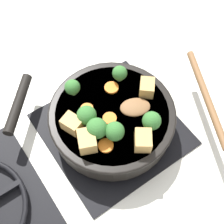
# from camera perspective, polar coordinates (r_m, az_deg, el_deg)

# --- Properties ---
(ground_plane) EXTENTS (2.40, 2.40, 0.00)m
(ground_plane) POSITION_cam_1_polar(r_m,az_deg,el_deg) (0.77, 0.00, -3.20)
(ground_plane) COLOR silver
(front_burner_grate) EXTENTS (0.31, 0.31, 0.03)m
(front_burner_grate) POSITION_cam_1_polar(r_m,az_deg,el_deg) (0.76, 0.00, -2.78)
(front_burner_grate) COLOR black
(front_burner_grate) RESTS_ON ground_plane
(skillet_pan) EXTENTS (0.36, 0.37, 0.06)m
(skillet_pan) POSITION_cam_1_polar(r_m,az_deg,el_deg) (0.72, -0.18, -1.02)
(skillet_pan) COLOR black
(skillet_pan) RESTS_ON front_burner_grate
(wooden_spoon) EXTENTS (0.24, 0.25, 0.02)m
(wooden_spoon) POSITION_cam_1_polar(r_m,az_deg,el_deg) (0.72, 11.98, 1.98)
(wooden_spoon) COLOR brown
(wooden_spoon) RESTS_ON skillet_pan
(tofu_cube_center_large) EXTENTS (0.06, 0.05, 0.04)m
(tofu_cube_center_large) POSITION_cam_1_polar(r_m,az_deg,el_deg) (0.64, -4.58, -5.28)
(tofu_cube_center_large) COLOR tan
(tofu_cube_center_large) RESTS_ON skillet_pan
(tofu_cube_near_handle) EXTENTS (0.05, 0.05, 0.03)m
(tofu_cube_near_handle) POSITION_cam_1_polar(r_m,az_deg,el_deg) (0.72, 6.34, 4.53)
(tofu_cube_near_handle) COLOR tan
(tofu_cube_near_handle) RESTS_ON skillet_pan
(tofu_cube_east_chunk) EXTENTS (0.05, 0.05, 0.03)m
(tofu_cube_east_chunk) POSITION_cam_1_polar(r_m,az_deg,el_deg) (0.67, -7.27, -2.17)
(tofu_cube_east_chunk) COLOR tan
(tofu_cube_east_chunk) RESTS_ON skillet_pan
(tofu_cube_west_chunk) EXTENTS (0.05, 0.05, 0.03)m
(tofu_cube_west_chunk) POSITION_cam_1_polar(r_m,az_deg,el_deg) (0.65, 5.69, -5.19)
(tofu_cube_west_chunk) COLOR tan
(tofu_cube_west_chunk) RESTS_ON skillet_pan
(broccoli_floret_near_spoon) EXTENTS (0.04, 0.04, 0.04)m
(broccoli_floret_near_spoon) POSITION_cam_1_polar(r_m,az_deg,el_deg) (0.71, -7.26, 4.50)
(broccoli_floret_near_spoon) COLOR #709956
(broccoli_floret_near_spoon) RESTS_ON skillet_pan
(broccoli_floret_center_top) EXTENTS (0.04, 0.04, 0.05)m
(broccoli_floret_center_top) POSITION_cam_1_polar(r_m,az_deg,el_deg) (0.64, 0.49, -3.57)
(broccoli_floret_center_top) COLOR #709956
(broccoli_floret_center_top) RESTS_ON skillet_pan
(broccoli_floret_east_rim) EXTENTS (0.04, 0.04, 0.04)m
(broccoli_floret_east_rim) POSITION_cam_1_polar(r_m,az_deg,el_deg) (0.73, 1.41, 7.09)
(broccoli_floret_east_rim) COLOR #709956
(broccoli_floret_east_rim) RESTS_ON skillet_pan
(broccoli_floret_west_rim) EXTENTS (0.04, 0.04, 0.05)m
(broccoli_floret_west_rim) POSITION_cam_1_polar(r_m,az_deg,el_deg) (0.66, -4.67, -0.63)
(broccoli_floret_west_rim) COLOR #709956
(broccoli_floret_west_rim) RESTS_ON skillet_pan
(broccoli_floret_north_edge) EXTENTS (0.04, 0.04, 0.05)m
(broccoli_floret_north_edge) POSITION_cam_1_polar(r_m,az_deg,el_deg) (0.66, 7.25, -1.64)
(broccoli_floret_north_edge) COLOR #709956
(broccoli_floret_north_edge) RESTS_ON skillet_pan
(broccoli_floret_south_cluster) EXTENTS (0.04, 0.04, 0.05)m
(broccoli_floret_south_cluster) POSITION_cam_1_polar(r_m,az_deg,el_deg) (0.64, -2.80, -3.02)
(broccoli_floret_south_cluster) COLOR #709956
(broccoli_floret_south_cluster) RESTS_ON skillet_pan
(carrot_slice_orange_thin) EXTENTS (0.03, 0.03, 0.01)m
(carrot_slice_orange_thin) POSITION_cam_1_polar(r_m,az_deg,el_deg) (0.66, -1.15, -6.16)
(carrot_slice_orange_thin) COLOR orange
(carrot_slice_orange_thin) RESTS_ON skillet_pan
(carrot_slice_near_center) EXTENTS (0.03, 0.03, 0.01)m
(carrot_slice_near_center) POSITION_cam_1_polar(r_m,az_deg,el_deg) (0.73, -0.10, 4.48)
(carrot_slice_near_center) COLOR orange
(carrot_slice_near_center) RESTS_ON skillet_pan
(carrot_slice_edge_slice) EXTENTS (0.03, 0.03, 0.01)m
(carrot_slice_edge_slice) POSITION_cam_1_polar(r_m,az_deg,el_deg) (0.68, -0.44, -1.17)
(carrot_slice_edge_slice) COLOR orange
(carrot_slice_edge_slice) RESTS_ON skillet_pan
(carrot_slice_under_broccoli) EXTENTS (0.03, 0.03, 0.01)m
(carrot_slice_under_broccoli) POSITION_cam_1_polar(r_m,az_deg,el_deg) (0.70, -4.62, 0.54)
(carrot_slice_under_broccoli) COLOR orange
(carrot_slice_under_broccoli) RESTS_ON skillet_pan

